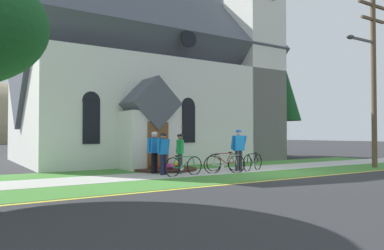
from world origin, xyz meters
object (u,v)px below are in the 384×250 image
(bicycle_white, at_px, (225,164))
(bicycle_silver, at_px, (253,162))
(church_sign, at_px, (162,140))
(bicycle_orange, at_px, (224,162))
(cyclist_in_white_jersey, at_px, (239,146))
(utility_pole, at_px, (372,70))
(cyclist_in_blue_jersey, at_px, (154,149))
(yard_deciduous_tree, at_px, (75,94))
(bicycle_green, at_px, (184,166))
(cyclist_in_yellow_jersey, at_px, (163,151))
(cyclist_in_green_jersey, at_px, (180,151))
(roadside_conifer, at_px, (278,82))

(bicycle_white, bearing_deg, bicycle_silver, 7.15)
(church_sign, bearing_deg, bicycle_orange, -40.30)
(bicycle_white, xyz_separation_m, cyclist_in_white_jersey, (1.03, 0.35, 0.67))
(utility_pole, bearing_deg, bicycle_white, 166.97)
(cyclist_in_blue_jersey, relative_size, yard_deciduous_tree, 0.33)
(bicycle_silver, relative_size, cyclist_in_white_jersey, 0.91)
(bicycle_green, distance_m, cyclist_in_blue_jersey, 1.50)
(cyclist_in_yellow_jersey, bearing_deg, cyclist_in_green_jersey, 8.87)
(church_sign, xyz_separation_m, cyclist_in_blue_jersey, (-1.03, -1.26, -0.32))
(cyclist_in_blue_jersey, xyz_separation_m, utility_pole, (10.02, -3.11, 3.67))
(bicycle_orange, height_order, yard_deciduous_tree, yard_deciduous_tree)
(cyclist_in_white_jersey, bearing_deg, church_sign, 137.22)
(church_sign, distance_m, cyclist_in_green_jersey, 1.79)
(cyclist_in_yellow_jersey, height_order, roadside_conifer, roadside_conifer)
(church_sign, xyz_separation_m, bicycle_white, (1.43, -2.62, -0.92))
(bicycle_green, distance_m, cyclist_in_green_jersey, 0.98)
(cyclist_in_green_jersey, relative_size, cyclist_in_yellow_jersey, 0.98)
(bicycle_orange, relative_size, roadside_conifer, 0.23)
(bicycle_orange, bearing_deg, utility_pole, -20.66)
(church_sign, bearing_deg, bicycle_silver, -37.47)
(bicycle_white, distance_m, cyclist_in_yellow_jersey, 2.57)
(cyclist_in_green_jersey, relative_size, utility_pole, 0.19)
(cyclist_in_yellow_jersey, relative_size, roadside_conifer, 0.21)
(bicycle_white, xyz_separation_m, cyclist_in_green_jersey, (-1.56, 0.88, 0.54))
(bicycle_silver, bearing_deg, bicycle_orange, 148.80)
(bicycle_white, bearing_deg, bicycle_green, 176.38)
(church_sign, xyz_separation_m, roadside_conifer, (10.90, 3.53, 3.82))
(bicycle_silver, relative_size, yard_deciduous_tree, 0.32)
(church_sign, xyz_separation_m, bicycle_orange, (2.09, -1.77, -0.92))
(church_sign, relative_size, cyclist_in_green_jersey, 1.28)
(bicycle_orange, bearing_deg, church_sign, 139.70)
(bicycle_silver, bearing_deg, bicycle_green, -178.45)
(cyclist_in_yellow_jersey, bearing_deg, roadside_conifer, 24.52)
(cyclist_in_blue_jersey, xyz_separation_m, roadside_conifer, (11.93, 4.80, 4.14))
(cyclist_in_blue_jersey, distance_m, cyclist_in_green_jersey, 1.03)
(church_sign, bearing_deg, bicycle_white, -61.39)
(cyclist_in_yellow_jersey, bearing_deg, bicycle_green, -49.84)
(cyclist_in_blue_jersey, bearing_deg, cyclist_in_white_jersey, -16.19)
(church_sign, relative_size, bicycle_white, 1.21)
(bicycle_green, relative_size, roadside_conifer, 0.23)
(bicycle_green, bearing_deg, roadside_conifer, 28.05)
(cyclist_in_white_jersey, bearing_deg, yard_deciduous_tree, 132.67)
(cyclist_in_white_jersey, distance_m, utility_pole, 7.74)
(bicycle_silver, distance_m, cyclist_in_white_jersey, 0.97)
(bicycle_silver, bearing_deg, church_sign, 142.53)
(bicycle_silver, relative_size, roadside_conifer, 0.21)
(cyclist_in_green_jersey, height_order, cyclist_in_yellow_jersey, cyclist_in_yellow_jersey)
(bicycle_orange, distance_m, bicycle_green, 2.63)
(utility_pole, bearing_deg, cyclist_in_green_jersey, 163.93)
(cyclist_in_white_jersey, xyz_separation_m, utility_pole, (6.52, -2.09, 3.59))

